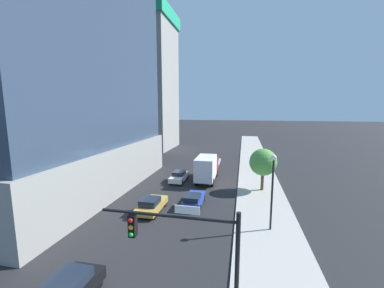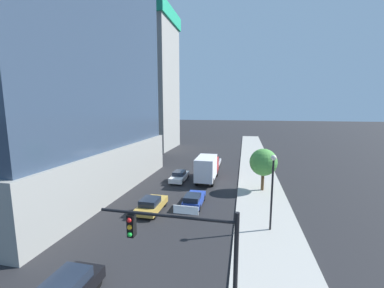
# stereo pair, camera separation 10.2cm
# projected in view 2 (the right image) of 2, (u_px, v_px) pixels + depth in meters

# --- Properties ---
(sidewalk) EXTENTS (5.37, 120.00, 0.15)m
(sidewalk) POSITION_uv_depth(u_px,v_px,m) (261.00, 196.00, 27.09)
(sidewalk) COLOR #9E9B93
(sidewalk) RESTS_ON ground
(construction_building) EXTENTS (14.54, 21.48, 40.21)m
(construction_building) POSITION_uv_depth(u_px,v_px,m) (145.00, 76.00, 58.60)
(construction_building) COLOR gray
(construction_building) RESTS_ON ground
(traffic_light_pole) EXTENTS (6.27, 0.48, 5.64)m
(traffic_light_pole) POSITION_uv_depth(u_px,v_px,m) (185.00, 243.00, 10.45)
(traffic_light_pole) COLOR black
(traffic_light_pole) RESTS_ON sidewalk
(street_lamp) EXTENTS (0.44, 0.44, 6.17)m
(street_lamp) POSITION_uv_depth(u_px,v_px,m) (272.00, 182.00, 18.92)
(street_lamp) COLOR black
(street_lamp) RESTS_ON sidewalk
(street_tree) EXTENTS (3.23, 3.23, 5.04)m
(street_tree) POSITION_uv_depth(u_px,v_px,m) (263.00, 162.00, 28.48)
(street_tree) COLOR brown
(street_tree) RESTS_ON sidewalk
(car_gold) EXTENTS (1.89, 4.23, 1.47)m
(car_gold) POSITION_uv_depth(u_px,v_px,m) (151.00, 205.00, 23.11)
(car_gold) COLOR #AD8938
(car_gold) RESTS_ON ground
(car_silver) EXTENTS (1.74, 4.46, 1.35)m
(car_silver) POSITION_uv_depth(u_px,v_px,m) (215.00, 162.00, 41.63)
(car_silver) COLOR #B7B7BC
(car_silver) RESTS_ON ground
(car_blue) EXTENTS (1.74, 4.09, 1.40)m
(car_blue) POSITION_uv_depth(u_px,v_px,m) (194.00, 199.00, 24.50)
(car_blue) COLOR #233D9E
(car_blue) RESTS_ON ground
(car_white) EXTENTS (1.78, 4.55, 1.41)m
(car_white) POSITION_uv_depth(u_px,v_px,m) (179.00, 176.00, 32.95)
(car_white) COLOR silver
(car_white) RESTS_ON ground
(box_truck) EXTENTS (2.39, 7.01, 3.54)m
(box_truck) POSITION_uv_depth(u_px,v_px,m) (207.00, 167.00, 32.68)
(box_truck) COLOR #B21E1E
(box_truck) RESTS_ON ground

